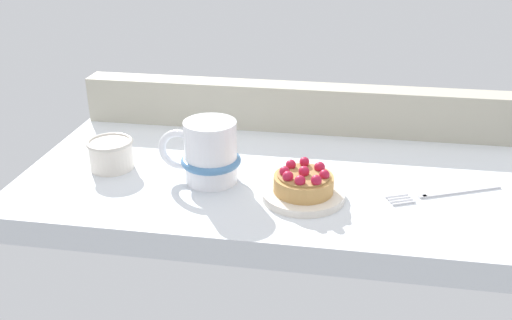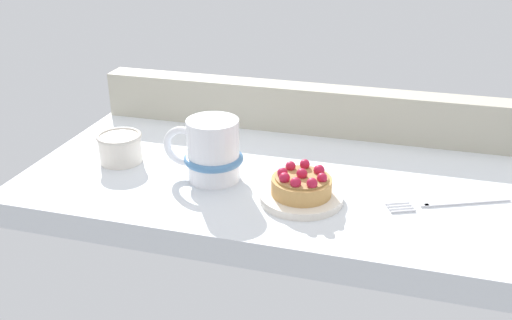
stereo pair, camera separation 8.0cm
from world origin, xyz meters
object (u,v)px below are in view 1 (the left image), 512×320
at_px(dessert_plate, 303,194).
at_px(sugar_bowl, 111,153).
at_px(raspberry_tart, 304,181).
at_px(coffee_mug, 209,153).
at_px(dessert_fork, 444,193).

distance_m(dessert_plate, sugar_bowl, 0.31).
xyz_separation_m(raspberry_tart, coffee_mug, (-0.14, 0.03, 0.02)).
xyz_separation_m(coffee_mug, dessert_fork, (0.34, 0.01, -0.04)).
relative_size(raspberry_tart, coffee_mug, 0.68).
height_order(dessert_fork, sugar_bowl, sugar_bowl).
bearing_deg(sugar_bowl, raspberry_tart, -9.14).
bearing_deg(raspberry_tart, coffee_mug, 167.48).
xyz_separation_m(coffee_mug, sugar_bowl, (-0.16, 0.02, -0.02)).
bearing_deg(raspberry_tart, dessert_fork, 11.74).
bearing_deg(coffee_mug, raspberry_tart, -12.52).
relative_size(dessert_plate, sugar_bowl, 1.65).
bearing_deg(dessert_plate, raspberry_tart, -106.51).
relative_size(dessert_plate, coffee_mug, 0.95).
xyz_separation_m(dessert_plate, dessert_fork, (0.20, 0.04, -0.00)).
bearing_deg(dessert_plate, dessert_fork, 11.69).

